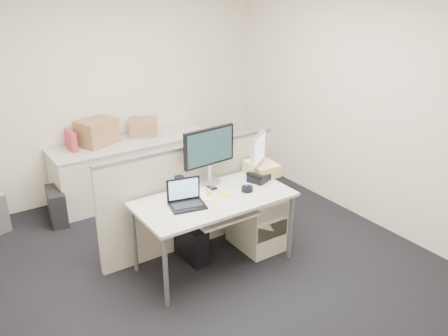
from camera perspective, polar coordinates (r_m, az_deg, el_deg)
floor at (r=4.85m, az=-1.13°, el=-11.42°), size 4.00×4.50×0.01m
wall_back at (r=6.20m, az=-12.71°, el=9.34°), size 4.00×0.02×2.70m
wall_front at (r=2.80m, az=24.76°, el=-8.71°), size 4.00×0.02×2.70m
wall_right at (r=5.54m, az=16.58°, el=7.43°), size 0.02×4.50×2.70m
desk at (r=4.51m, az=-1.19°, el=-4.35°), size 1.50×0.75×0.73m
keyboard_tray at (r=4.40m, az=0.08°, el=-5.75°), size 0.62×0.32×0.02m
drawer_pedestal at (r=4.99m, az=3.87°, el=-6.02°), size 0.40×0.55×0.65m
cubicle_partition at (r=4.91m, az=-4.00°, el=-3.58°), size 2.00×0.06×1.10m
back_counter at (r=6.21m, az=-10.84°, el=-0.10°), size 2.00×0.60×0.72m
monitor_main at (r=4.69m, az=-1.80°, el=1.45°), size 0.59×0.26×0.58m
monitor_small at (r=4.88m, az=4.07°, el=1.43°), size 0.41×0.36×0.45m
laptop at (r=4.28m, az=-4.46°, el=-3.25°), size 0.36×0.30×0.24m
trackball at (r=4.62m, az=2.79°, el=-2.51°), size 0.14×0.14×0.04m
desk_phone at (r=4.85m, az=4.26°, el=-1.15°), size 0.26×0.24×0.07m
paper_stack at (r=4.52m, az=-3.31°, el=-3.34°), size 0.28×0.33×0.01m
sticky_pad at (r=4.54m, az=0.05°, el=-3.17°), size 0.10×0.10×0.01m
travel_mug at (r=4.50m, az=-5.40°, el=-2.26°), size 0.11×0.11×0.19m
banana at (r=4.55m, az=-1.88°, el=-2.93°), size 0.14×0.15×0.04m
cellphone at (r=4.68m, az=-1.49°, el=-2.32°), size 0.07×0.12×0.02m
manila_folders at (r=4.99m, az=4.52°, el=-0.07°), size 0.29×0.36×0.13m
keyboard at (r=4.40m, az=-0.75°, el=-5.45°), size 0.42×0.17×0.02m
pc_tower_desk at (r=4.83m, az=-3.96°, el=-8.91°), size 0.19×0.42×0.38m
pc_tower_spare_dark at (r=5.82m, az=-19.47°, el=-4.33°), size 0.23×0.45×0.40m
cardboard_box_left at (r=6.01m, az=-15.01°, el=4.13°), size 0.54×0.48×0.33m
cardboard_box_right at (r=6.24m, az=-9.65°, el=4.82°), size 0.43×0.39×0.25m
red_binder at (r=5.92m, az=-17.92°, el=3.09°), size 0.07×0.27×0.25m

